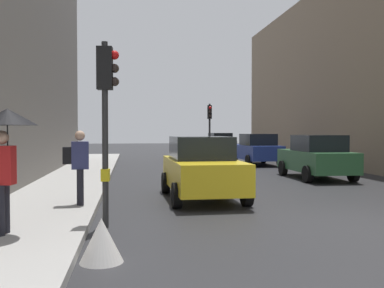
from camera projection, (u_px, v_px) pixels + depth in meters
ground_plane at (371, 224)px, 9.06m from camera, size 120.00×120.00×0.00m
sidewalk_kerb at (65, 189)px, 14.03m from camera, size 2.53×40.00×0.16m
traffic_light_far_median at (210, 122)px, 27.50m from camera, size 0.24×0.43×3.63m
traffic_light_near_left at (106, 100)px, 8.65m from camera, size 0.44×0.26×3.67m
car_green_estate at (316, 157)px, 17.69m from camera, size 2.04×4.21×1.76m
car_dark_suv at (220, 143)px, 37.09m from camera, size 2.24×4.31×1.76m
car_blue_van at (257, 149)px, 25.03m from camera, size 2.17×4.28×1.76m
car_yellow_taxi at (202, 168)px, 12.45m from camera, size 2.09×4.24×1.76m
pedestrian_with_umbrella at (6, 136)px, 7.45m from camera, size 1.00×1.00×2.14m
pedestrian_with_grey_backpack at (78, 163)px, 10.49m from camera, size 0.63×0.37×1.77m
warning_sign_triangle at (101, 240)px, 6.42m from camera, size 0.64×0.64×0.65m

